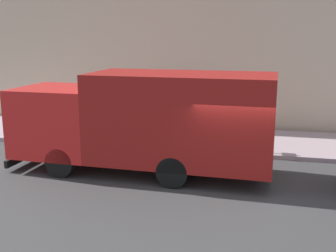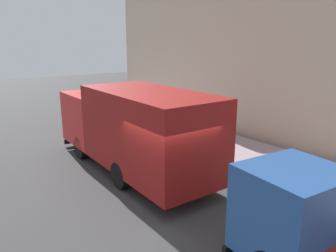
% 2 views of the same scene
% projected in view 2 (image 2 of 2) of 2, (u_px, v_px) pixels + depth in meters
% --- Properties ---
extents(ground, '(80.00, 80.00, 0.00)m').
position_uv_depth(ground, '(166.00, 204.00, 9.90)').
color(ground, '#3B3B3B').
extents(sidewalk, '(4.15, 30.00, 0.15)m').
position_uv_depth(sidewalk, '(269.00, 165.00, 12.83)').
color(sidewalk, '#A7939A').
rests_on(sidewalk, ground).
extents(building_facade, '(0.50, 30.00, 10.14)m').
position_uv_depth(building_facade, '(318.00, 35.00, 13.07)').
color(building_facade, beige).
rests_on(building_facade, ground).
extents(large_utility_truck, '(2.79, 8.43, 3.21)m').
position_uv_depth(large_utility_truck, '(132.00, 126.00, 12.16)').
color(large_utility_truck, red).
rests_on(large_utility_truck, ground).
extents(pedestrian_walking, '(0.41, 0.41, 1.80)m').
position_uv_depth(pedestrian_walking, '(229.00, 121.00, 15.66)').
color(pedestrian_walking, '#574D4A').
rests_on(pedestrian_walking, sidewalk).
extents(traffic_cone_orange, '(0.48, 0.48, 0.69)m').
position_uv_depth(traffic_cone_orange, '(144.00, 125.00, 17.45)').
color(traffic_cone_orange, orange).
rests_on(traffic_cone_orange, sidewalk).
extents(street_sign_post, '(0.44, 0.08, 2.37)m').
position_uv_depth(street_sign_post, '(221.00, 129.00, 12.45)').
color(street_sign_post, '#4C5156').
rests_on(street_sign_post, sidewalk).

